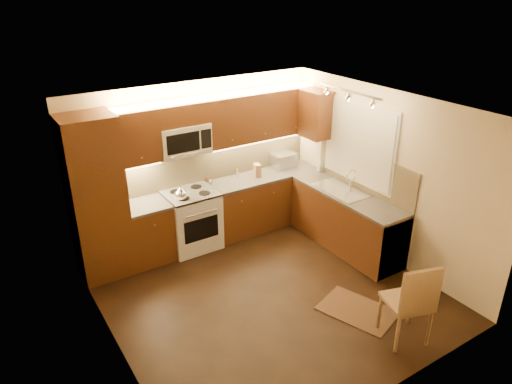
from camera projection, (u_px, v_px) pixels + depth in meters
floor at (269, 294)px, 6.35m from camera, size 4.00×4.00×0.01m
ceiling at (271, 110)px, 5.32m from camera, size 4.00×4.00×0.01m
wall_back at (197, 162)px, 7.36m from camera, size 4.00×0.01×2.50m
wall_front at (394, 294)px, 4.30m from camera, size 4.00×0.01×2.50m
wall_left at (108, 258)px, 4.85m from camera, size 0.01×4.00×2.50m
wall_right at (385, 177)px, 6.82m from camera, size 0.01×4.00×2.50m
pantry at (97, 199)px, 6.36m from camera, size 0.70×0.60×2.30m
base_cab_back_left at (149, 233)px, 6.99m from camera, size 0.62×0.60×0.86m
counter_back_left at (146, 205)px, 6.80m from camera, size 0.62×0.60×0.04m
base_cab_back_right at (264, 201)px, 7.99m from camera, size 1.92×0.60×0.86m
counter_back_right at (264, 176)px, 7.80m from camera, size 1.92×0.60×0.04m
base_cab_right at (346, 221)px, 7.31m from camera, size 0.60×2.00×0.86m
counter_right at (348, 195)px, 7.13m from camera, size 0.60×2.00×0.04m
dishwasher at (379, 241)px, 6.78m from camera, size 0.58×0.60×0.84m
backsplash_back at (218, 161)px, 7.55m from camera, size 3.30×0.02×0.60m
backsplash_right at (364, 171)px, 7.14m from camera, size 0.02×2.00×0.60m
upper_cab_back_left at (135, 137)px, 6.48m from camera, size 0.62×0.35×0.75m
upper_cab_back_right at (260, 115)px, 7.48m from camera, size 1.92×0.35×0.75m
upper_cab_bridge at (181, 114)px, 6.73m from camera, size 0.76×0.35×0.31m
upper_cab_right_corner at (316, 114)px, 7.54m from camera, size 0.35×0.50×0.75m
stove at (192, 220)px, 7.29m from camera, size 0.76×0.65×0.92m
microwave at (183, 139)px, 6.88m from camera, size 0.76×0.38×0.44m
window_frame at (359, 143)px, 7.09m from camera, size 0.03×1.44×1.24m
window_blinds at (358, 143)px, 7.08m from camera, size 0.02×1.36×1.16m
sink at (342, 186)px, 7.20m from camera, size 0.52×0.86×0.15m
faucet at (351, 179)px, 7.26m from camera, size 0.20×0.04×0.30m
track_light_bar at (349, 91)px, 6.40m from camera, size 0.04×1.20×0.03m
kettle at (181, 193)px, 6.84m from camera, size 0.22×0.22×0.21m
toaster_oven at (284, 160)px, 8.08m from camera, size 0.41×0.31×0.24m
knife_block at (257, 170)px, 7.71m from camera, size 0.13×0.17×0.21m
spice_jar_a at (211, 182)px, 7.43m from camera, size 0.06×0.06×0.09m
spice_jar_b at (208, 179)px, 7.51m from camera, size 0.04×0.04×0.10m
spice_jar_c at (238, 174)px, 7.70m from camera, size 0.04×0.04×0.09m
spice_jar_d at (237, 172)px, 7.78m from camera, size 0.06×0.06×0.10m
soap_bottle at (320, 166)px, 7.92m from camera, size 0.09×0.09×0.18m
rug at (357, 310)px, 6.02m from camera, size 0.88×1.07×0.01m
dining_chair at (407, 300)px, 5.38m from camera, size 0.59×0.59×1.06m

